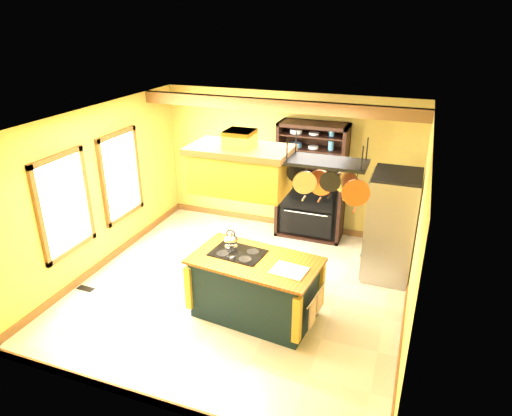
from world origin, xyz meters
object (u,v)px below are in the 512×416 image
Objects in this scene: kitchen_island at (255,287)px; refrigerator at (390,228)px; hutch at (311,193)px; pot_rack at (327,172)px; range_hood at (240,167)px.

kitchen_island is 2.48m from refrigerator.
pot_rack is at bearing -73.72° from hutch.
pot_rack is (0.92, -0.00, 1.82)m from kitchen_island.
pot_rack is 2.43m from refrigerator.
pot_rack reaches higher than refrigerator.
hutch reaches higher than kitchen_island.
range_hood is 1.22× the size of pot_rack.
range_hood is 2.94m from refrigerator.
refrigerator is at bearing 54.09° from kitchen_island.
range_hood is 3.13m from hutch.
hutch is (0.10, 2.81, 0.40)m from kitchen_island.
range_hood is at bearing 180.00° from pot_rack.
kitchen_island is at bearing 179.94° from pot_rack.
refrigerator is (1.85, 1.82, -1.38)m from range_hood.
refrigerator reaches higher than kitchen_island.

